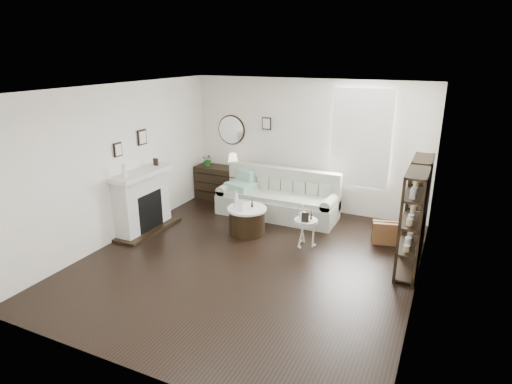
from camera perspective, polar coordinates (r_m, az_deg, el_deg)
The scene contains 18 objects.
room at distance 8.63m, azimuth 11.41°, elevation 7.19°, with size 5.50×5.50×5.50m.
fireplace at distance 8.16m, azimuth -14.79°, elevation -1.42°, with size 0.50×1.40×1.84m.
shelf_unit_far at distance 7.51m, azimuth 20.75°, elevation -1.62°, with size 0.30×0.80×1.60m.
shelf_unit_near at distance 6.66m, azimuth 20.05°, elevation -4.03°, with size 0.30×0.80×1.60m.
sofa at distance 8.71m, azimuth 2.99°, elevation -1.16°, with size 2.42×0.84×0.94m.
quilt at distance 8.84m, azimuth -2.03°, elevation 0.81°, with size 0.55×0.45×0.14m, color #258A6F.
suitcase at distance 7.81m, azimuth 17.42°, elevation -5.27°, with size 0.59×0.20×0.39m, color brown.
dresser at distance 9.68m, azimuth -4.75°, elevation 1.21°, with size 1.12×0.48×0.75m.
table_lamp at distance 9.38m, azimuth -3.09°, elevation 4.16°, with size 0.22×0.22×0.34m, color #F3E9CC, non-canonical shape.
potted_plant at distance 9.64m, azimuth -6.43°, elevation 4.27°, with size 0.25×0.22×0.28m, color #1B611D.
drum_table at distance 7.85m, azimuth -1.21°, elevation -3.81°, with size 0.72×0.72×0.50m.
pedestal_table at distance 7.32m, azimuth 6.68°, elevation -3.98°, with size 0.40×0.40×0.49m.
eiffel_drum at distance 7.74m, azimuth -0.53°, elevation -1.47°, with size 0.10×0.10×0.18m, color black, non-canonical shape.
bottle_drum at distance 7.72m, azimuth -2.69°, elevation -0.99°, with size 0.08×0.08×0.32m, color silver.
card_frame_drum at distance 7.60m, azimuth -2.16°, elevation -1.79°, with size 0.15×0.01×0.20m, color white.
eiffel_ped at distance 7.28m, azimuth 7.37°, elevation -3.11°, with size 0.09×0.09×0.16m, color black, non-canonical shape.
flask_ped at distance 7.29m, azimuth 6.24°, elevation -2.62°, with size 0.14×0.14×0.25m, color silver, non-canonical shape.
card_frame_ped at distance 7.18m, azimuth 6.58°, elevation -3.39°, with size 0.12×0.01×0.16m, color black.
Camera 1 is at (2.70, -5.55, 3.20)m, focal length 30.00 mm.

